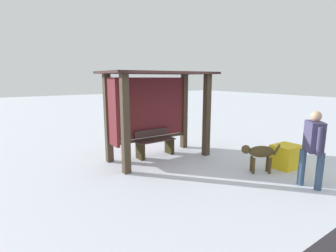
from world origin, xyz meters
TOP-DOWN VIEW (x-y plane):
  - ground_plane at (0.00, 0.00)m, footprint 60.00×60.00m
  - bus_shelter at (-0.10, 0.20)m, footprint 3.12×1.58m
  - bench_left_inside at (0.00, 0.26)m, footprint 1.21×0.41m
  - person_walking at (1.51, -3.48)m, footprint 0.53×0.54m
  - dog at (1.36, -2.33)m, footprint 0.82×0.59m
  - grit_bin at (2.27, -2.50)m, footprint 0.70×0.56m

SIDE VIEW (x-z plane):
  - ground_plane at x=0.00m, z-range 0.00..0.00m
  - grit_bin at x=2.27m, z-range 0.00..0.59m
  - bench_left_inside at x=0.00m, z-range -0.03..0.75m
  - dog at x=1.36m, z-range 0.14..0.85m
  - person_walking at x=1.51m, z-range 0.14..1.77m
  - bus_shelter at x=-0.10m, z-range 0.43..2.88m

